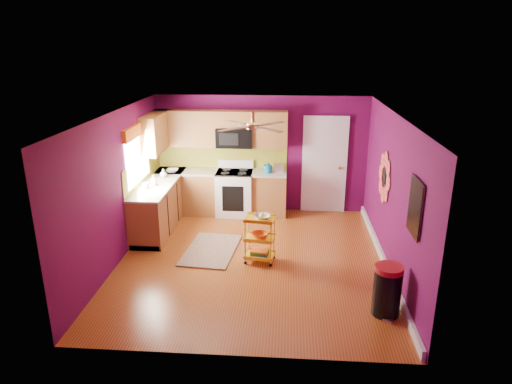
{
  "coord_description": "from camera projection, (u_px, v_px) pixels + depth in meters",
  "views": [
    {
      "loc": [
        0.58,
        -7.02,
        3.61
      ],
      "look_at": [
        0.04,
        0.4,
        1.1
      ],
      "focal_mm": 32.0,
      "sensor_mm": 36.0,
      "label": 1
    }
  ],
  "objects": [
    {
      "name": "soap_bottle_b",
      "position": [
        163.0,
        173.0,
        9.21
      ],
      "size": [
        0.14,
        0.14,
        0.18
      ],
      "primitive_type": "imported",
      "color": "white",
      "rests_on": "lower_cabinets"
    },
    {
      "name": "right_wall_art",
      "position": [
        397.0,
        189.0,
        6.89
      ],
      "size": [
        0.04,
        2.74,
        1.04
      ],
      "color": "black",
      "rests_on": "ground"
    },
    {
      "name": "toaster",
      "position": [
        278.0,
        168.0,
        9.6
      ],
      "size": [
        0.22,
        0.15,
        0.18
      ],
      "primitive_type": "cube",
      "color": "beige",
      "rests_on": "lower_cabinets"
    },
    {
      "name": "left_window",
      "position": [
        137.0,
        145.0,
        8.42
      ],
      "size": [
        0.08,
        1.35,
        1.08
      ],
      "color": "white",
      "rests_on": "ground"
    },
    {
      "name": "electric_range",
      "position": [
        235.0,
        192.0,
        9.77
      ],
      "size": [
        0.76,
        0.66,
        1.13
      ],
      "color": "white",
      "rests_on": "ground"
    },
    {
      "name": "lower_cabinets",
      "position": [
        195.0,
        199.0,
        9.5
      ],
      "size": [
        2.81,
        2.31,
        0.94
      ],
      "color": "brown",
      "rests_on": "ground"
    },
    {
      "name": "rolling_cart",
      "position": [
        260.0,
        237.0,
        7.64
      ],
      "size": [
        0.53,
        0.42,
        0.88
      ],
      "color": "yellow",
      "rests_on": "ground"
    },
    {
      "name": "counter_dish",
      "position": [
        172.0,
        171.0,
        9.59
      ],
      "size": [
        0.26,
        0.26,
        0.06
      ],
      "primitive_type": "imported",
      "color": "white",
      "rests_on": "lower_cabinets"
    },
    {
      "name": "trash_can",
      "position": [
        387.0,
        290.0,
        6.19
      ],
      "size": [
        0.49,
        0.49,
        0.73
      ],
      "color": "black",
      "rests_on": "ground"
    },
    {
      "name": "upper_cabinetry",
      "position": [
        200.0,
        131.0,
        9.39
      ],
      "size": [
        2.8,
        2.3,
        1.26
      ],
      "color": "brown",
      "rests_on": "ground"
    },
    {
      "name": "panel_door",
      "position": [
        324.0,
        166.0,
        9.74
      ],
      "size": [
        0.95,
        0.11,
        2.15
      ],
      "color": "white",
      "rests_on": "ground"
    },
    {
      "name": "ceiling_fan",
      "position": [
        253.0,
        125.0,
        7.29
      ],
      "size": [
        1.01,
        1.01,
        0.26
      ],
      "color": "#BF8C3F",
      "rests_on": "ground"
    },
    {
      "name": "shag_rug",
      "position": [
        211.0,
        250.0,
        8.17
      ],
      "size": [
        0.98,
        1.46,
        0.02
      ],
      "primitive_type": "cube",
      "rotation": [
        0.0,
        0.0,
        -0.1
      ],
      "color": "black",
      "rests_on": "ground"
    },
    {
      "name": "soap_bottle_a",
      "position": [
        154.0,
        180.0,
        8.69
      ],
      "size": [
        0.09,
        0.1,
        0.21
      ],
      "primitive_type": "imported",
      "color": "#EA3F72",
      "rests_on": "lower_cabinets"
    },
    {
      "name": "counter_cup",
      "position": [
        146.0,
        186.0,
        8.54
      ],
      "size": [
        0.14,
        0.14,
        0.11
      ],
      "primitive_type": "imported",
      "color": "white",
      "rests_on": "lower_cabinets"
    },
    {
      "name": "ground",
      "position": [
        252.0,
        260.0,
        7.83
      ],
      "size": [
        5.0,
        5.0,
        0.0
      ],
      "primitive_type": "plane",
      "color": "brown",
      "rests_on": "ground"
    },
    {
      "name": "room_envelope",
      "position": [
        254.0,
        168.0,
        7.31
      ],
      "size": [
        4.54,
        5.04,
        2.52
      ],
      "color": "#560941",
      "rests_on": "ground"
    },
    {
      "name": "teal_kettle",
      "position": [
        268.0,
        169.0,
        9.54
      ],
      "size": [
        0.18,
        0.18,
        0.21
      ],
      "color": "#126B88",
      "rests_on": "lower_cabinets"
    }
  ]
}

